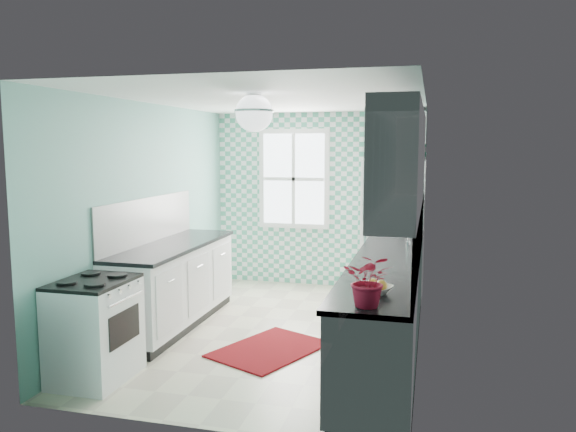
% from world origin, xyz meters
% --- Properties ---
extents(floor, '(3.00, 4.40, 0.02)m').
position_xyz_m(floor, '(0.00, 0.00, -0.01)').
color(floor, beige).
rests_on(floor, ground).
extents(ceiling, '(3.00, 4.40, 0.02)m').
position_xyz_m(ceiling, '(0.00, 0.00, 2.51)').
color(ceiling, white).
rests_on(ceiling, wall_back).
extents(wall_back, '(3.00, 0.02, 2.50)m').
position_xyz_m(wall_back, '(0.00, 2.21, 1.25)').
color(wall_back, '#67A498').
rests_on(wall_back, floor).
extents(wall_front, '(3.00, 0.02, 2.50)m').
position_xyz_m(wall_front, '(0.00, -2.21, 1.25)').
color(wall_front, '#67A498').
rests_on(wall_front, floor).
extents(wall_left, '(0.02, 4.40, 2.50)m').
position_xyz_m(wall_left, '(-1.51, 0.00, 1.25)').
color(wall_left, '#67A498').
rests_on(wall_left, floor).
extents(wall_right, '(0.02, 4.40, 2.50)m').
position_xyz_m(wall_right, '(1.51, 0.00, 1.25)').
color(wall_right, '#67A498').
rests_on(wall_right, floor).
extents(accent_wall, '(3.00, 0.01, 2.50)m').
position_xyz_m(accent_wall, '(0.00, 2.19, 1.25)').
color(accent_wall, '#4AA888').
rests_on(accent_wall, wall_back).
extents(window, '(1.04, 0.05, 1.44)m').
position_xyz_m(window, '(-0.35, 2.16, 1.55)').
color(window, white).
rests_on(window, wall_back).
extents(backsplash_right, '(0.02, 3.60, 0.51)m').
position_xyz_m(backsplash_right, '(1.49, -0.40, 1.20)').
color(backsplash_right, white).
rests_on(backsplash_right, wall_right).
extents(backsplash_left, '(0.02, 2.15, 0.51)m').
position_xyz_m(backsplash_left, '(-1.49, -0.07, 1.20)').
color(backsplash_left, white).
rests_on(backsplash_left, wall_left).
extents(upper_cabinets_right, '(0.33, 3.20, 0.90)m').
position_xyz_m(upper_cabinets_right, '(1.33, -0.60, 1.90)').
color(upper_cabinets_right, white).
rests_on(upper_cabinets_right, wall_right).
extents(upper_cabinet_fridge, '(0.40, 0.74, 0.40)m').
position_xyz_m(upper_cabinet_fridge, '(1.30, 1.83, 2.25)').
color(upper_cabinet_fridge, white).
rests_on(upper_cabinet_fridge, wall_right).
extents(ceiling_light, '(0.34, 0.34, 0.35)m').
position_xyz_m(ceiling_light, '(0.00, -0.80, 2.32)').
color(ceiling_light, silver).
rests_on(ceiling_light, ceiling).
extents(base_cabinets_right, '(0.60, 3.60, 0.90)m').
position_xyz_m(base_cabinets_right, '(1.20, -0.40, 0.45)').
color(base_cabinets_right, white).
rests_on(base_cabinets_right, floor).
extents(countertop_right, '(0.63, 3.60, 0.04)m').
position_xyz_m(countertop_right, '(1.19, -0.40, 0.92)').
color(countertop_right, black).
rests_on(countertop_right, base_cabinets_right).
extents(base_cabinets_left, '(0.60, 2.15, 0.90)m').
position_xyz_m(base_cabinets_left, '(-1.20, -0.07, 0.45)').
color(base_cabinets_left, white).
rests_on(base_cabinets_left, floor).
extents(countertop_left, '(0.63, 2.15, 0.04)m').
position_xyz_m(countertop_left, '(-1.19, -0.07, 0.92)').
color(countertop_left, black).
rests_on(countertop_left, base_cabinets_left).
extents(fridge, '(0.80, 0.79, 1.84)m').
position_xyz_m(fridge, '(1.11, 1.80, 0.92)').
color(fridge, white).
rests_on(fridge, floor).
extents(stove, '(0.58, 0.72, 0.87)m').
position_xyz_m(stove, '(-1.20, -1.61, 0.46)').
color(stove, white).
rests_on(stove, floor).
extents(sink, '(0.44, 0.37, 0.53)m').
position_xyz_m(sink, '(1.20, 0.41, 0.93)').
color(sink, silver).
rests_on(sink, countertop_right).
extents(rug, '(1.17, 1.33, 0.02)m').
position_xyz_m(rug, '(0.07, -0.57, 0.01)').
color(rug, '#770303').
rests_on(rug, floor).
extents(dish_towel, '(0.11, 0.26, 0.41)m').
position_xyz_m(dish_towel, '(0.89, 0.84, 0.48)').
color(dish_towel, '#60B49F').
rests_on(dish_towel, base_cabinets_right).
extents(fruit_bowl, '(0.34, 0.34, 0.06)m').
position_xyz_m(fruit_bowl, '(1.20, -1.68, 0.97)').
color(fruit_bowl, white).
rests_on(fruit_bowl, countertop_right).
extents(potted_plant, '(0.36, 0.32, 0.37)m').
position_xyz_m(potted_plant, '(1.20, -2.03, 1.12)').
color(potted_plant, red).
rests_on(potted_plant, countertop_right).
extents(soap_bottle, '(0.10, 0.10, 0.20)m').
position_xyz_m(soap_bottle, '(1.25, 0.97, 1.04)').
color(soap_bottle, '#8DACB8').
rests_on(soap_bottle, countertop_right).
extents(microwave, '(0.59, 0.42, 0.31)m').
position_xyz_m(microwave, '(1.11, 1.80, 2.00)').
color(microwave, white).
rests_on(microwave, fridge).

